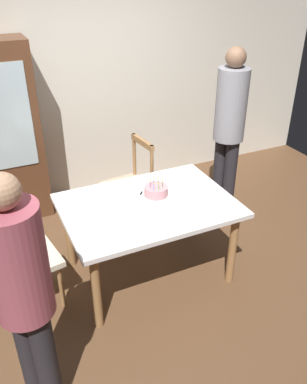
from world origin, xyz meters
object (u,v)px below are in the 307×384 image
chair_spindle_back (129,186)px  birthday_cake (156,192)px  person_guest (229,124)px  plate_near_celebrant (113,229)px  person_celebrant (23,291)px  plate_far_side (130,192)px  chair_upholstered (16,255)px  dining_table (148,213)px

chair_spindle_back → birthday_cake: bearing=-93.0°
birthday_cake → person_guest: 1.25m
plate_near_celebrant → person_celebrant: person_celebrant is taller
plate_near_celebrant → person_celebrant: size_ratio=0.13×
plate_near_celebrant → birthday_cake: bearing=31.7°
chair_spindle_back → person_celebrant: size_ratio=0.57×
chair_spindle_back → person_guest: (1.06, -0.20, 0.59)m
chair_spindle_back → person_guest: 1.23m
birthday_cake → person_celebrant: bearing=-142.9°
plate_far_side → chair_upholstered: 1.07m
chair_upholstered → person_celebrant: bearing=-91.6°
plate_near_celebrant → chair_upholstered: bearing=158.6°
birthday_cake → chair_spindle_back: (0.04, 0.75, -0.33)m
birthday_cake → plate_far_side: size_ratio=1.27×
person_celebrant → birthday_cake: bearing=37.1°
chair_upholstered → person_celebrant: 1.00m
person_celebrant → person_guest: bearing=32.4°
dining_table → person_guest: person_guest is taller
plate_near_celebrant → person_guest: 1.84m
dining_table → plate_far_side: plate_far_side is taller
dining_table → plate_near_celebrant: 0.47m
plate_near_celebrant → person_guest: bearing=28.1°
plate_far_side → person_celebrant: person_celebrant is taller
plate_near_celebrant → plate_far_side: same height
birthday_cake → chair_spindle_back: 0.82m
chair_upholstered → chair_spindle_back: bearing=31.8°
plate_near_celebrant → chair_spindle_back: bearing=62.6°
person_celebrant → chair_upholstered: bearing=88.4°
plate_far_side → chair_upholstered: chair_upholstered is taller
person_guest → chair_spindle_back: bearing=169.1°
chair_upholstered → dining_table: bearing=-2.6°
plate_near_celebrant → plate_far_side: size_ratio=1.00×
plate_near_celebrant → chair_spindle_back: (0.55, 1.06, -0.29)m
plate_far_side → person_celebrant: 1.53m
person_guest → dining_table: bearing=-152.6°
chair_spindle_back → chair_upholstered: same height
person_celebrant → plate_near_celebrant: bearing=40.5°
birthday_cake → person_celebrant: 1.57m
plate_far_side → person_guest: (1.28, 0.40, 0.30)m
birthday_cake → person_guest: (1.10, 0.54, 0.26)m
dining_table → chair_upholstered: chair_upholstered is taller
dining_table → plate_near_celebrant: plate_near_celebrant is taller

